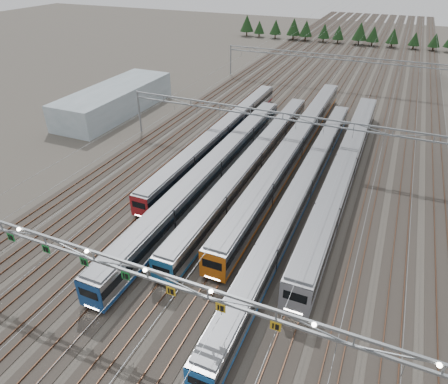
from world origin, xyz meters
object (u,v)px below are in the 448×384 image
at_px(gantry_mid, 283,121).
at_px(west_shed, 115,100).
at_px(train_b, 212,170).
at_px(train_d, 294,147).
at_px(gantry_near, 146,276).
at_px(gantry_far, 333,61).
at_px(train_a, 221,134).
at_px(train_c, 253,161).
at_px(train_e, 302,188).
at_px(train_f, 345,167).

relative_size(gantry_mid, west_shed, 1.88).
relative_size(train_b, gantry_mid, 0.98).
height_order(train_d, gantry_mid, gantry_mid).
distance_m(gantry_near, gantry_far, 85.12).
bearing_deg(train_b, train_a, 108.46).
xyz_separation_m(train_a, train_c, (9.00, -7.93, 0.02)).
bearing_deg(west_shed, train_b, -31.58).
relative_size(train_a, train_e, 0.82).
distance_m(train_d, gantry_mid, 4.72).
relative_size(train_f, gantry_near, 1.03).
bearing_deg(train_a, gantry_mid, -3.24).
bearing_deg(train_a, train_f, -12.01).
bearing_deg(train_b, gantry_mid, 62.28).
height_order(train_a, gantry_mid, gantry_mid).
bearing_deg(train_c, west_shed, 158.78).
relative_size(train_e, train_f, 1.10).
height_order(gantry_near, west_shed, gantry_near).
distance_m(train_a, west_shed, 28.43).
bearing_deg(train_b, gantry_far, 83.34).
bearing_deg(west_shed, train_f, -12.47).
height_order(train_f, gantry_mid, gantry_mid).
xyz_separation_m(train_e, gantry_far, (-6.75, 57.23, 4.45)).
bearing_deg(train_b, gantry_near, -76.19).
bearing_deg(gantry_near, train_d, 86.72).
distance_m(gantry_near, gantry_mid, 40.12).
height_order(train_c, gantry_far, gantry_far).
distance_m(train_c, train_f, 13.86).
bearing_deg(train_e, train_a, 144.45).
xyz_separation_m(train_a, gantry_near, (11.20, -40.75, 5.08)).
xyz_separation_m(train_d, gantry_near, (-2.30, -40.04, 4.85)).
distance_m(train_d, train_e, 12.96).
distance_m(train_d, gantry_near, 40.40).
height_order(train_b, train_e, train_b).
distance_m(gantry_near, west_shed, 61.23).
relative_size(train_d, train_f, 1.11).
bearing_deg(train_f, train_c, -166.89).
height_order(train_d, gantry_far, gantry_far).
distance_m(train_c, train_d, 8.51).
height_order(train_a, gantry_far, gantry_far).
height_order(train_a, train_c, train_c).
relative_size(train_f, west_shed, 1.94).
xyz_separation_m(train_d, gantry_far, (-2.25, 45.08, 4.15)).
xyz_separation_m(train_c, gantry_far, (2.25, 52.29, 4.35)).
bearing_deg(train_d, gantry_mid, 178.09).
bearing_deg(gantry_far, west_shed, -135.68).
distance_m(train_c, gantry_mid, 8.79).
bearing_deg(train_a, train_e, -35.55).
bearing_deg(train_a, train_b, -71.54).
bearing_deg(gantry_near, train_b, 103.81).
bearing_deg(train_e, train_d, 110.32).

